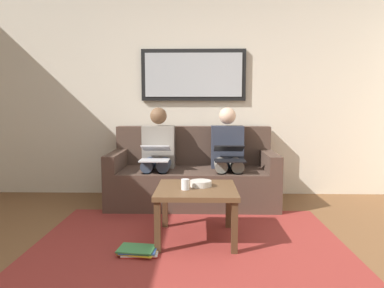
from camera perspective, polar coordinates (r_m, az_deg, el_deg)
name	(u,v)px	position (r m, az deg, el deg)	size (l,w,h in m)	color
wall_rear	(194,95)	(4.73, 0.26, 7.81)	(6.00, 0.12, 2.60)	beige
area_rug	(190,240)	(3.19, -0.37, -15.10)	(2.60, 1.80, 0.01)	maroon
couch	(193,176)	(4.33, 0.13, -5.18)	(1.93, 0.90, 0.90)	#4C382D
framed_mirror	(193,75)	(4.65, 0.24, 10.93)	(1.33, 0.05, 0.65)	black
coffee_table	(196,195)	(3.12, 0.70, -8.05)	(0.68, 0.68, 0.46)	brown
cup	(185,184)	(3.02, -1.08, -6.44)	(0.07, 0.07, 0.09)	silver
bowl	(201,183)	(3.15, 1.41, -6.30)	(0.19, 0.19, 0.05)	beige
person_left	(228,153)	(4.22, 5.71, -1.42)	(0.38, 0.58, 1.14)	#2D3342
laptop_black	(229,154)	(3.99, 5.96, -1.54)	(0.33, 0.38, 0.17)	black
person_right	(158,153)	(4.24, -5.46, -1.38)	(0.38, 0.58, 1.14)	gray
laptop_silver	(155,153)	(4.01, -5.86, -1.49)	(0.32, 0.38, 0.17)	silver
magazine_stack	(139,251)	(2.95, -8.45, -16.45)	(0.32, 0.25, 0.05)	red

